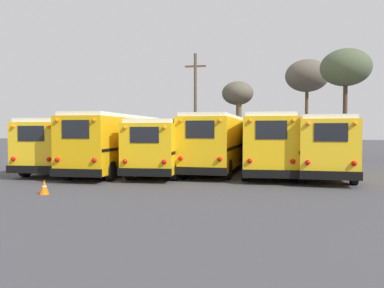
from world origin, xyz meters
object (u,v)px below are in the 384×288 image
object	(u,v)px
school_bus_3	(218,141)
school_bus_4	(266,142)
school_bus_1	(118,141)
school_bus_2	(169,144)
bare_tree_3	(238,94)
utility_pole	(195,104)
school_bus_0	(76,143)
bare_tree_1	(307,76)
bare_tree_2	(346,68)
traffic_cone	(44,187)
school_bus_5	(319,144)
bare_tree_0	(239,96)

from	to	relation	value
school_bus_3	school_bus_4	bearing A→B (deg)	-12.92
school_bus_1	school_bus_2	xyz separation A→B (m)	(2.85, 0.83, -0.16)
school_bus_2	school_bus_4	bearing A→B (deg)	0.11
school_bus_3	bare_tree_3	distance (m)	15.60
school_bus_4	utility_pole	world-z (taller)	utility_pole
school_bus_0	bare_tree_3	bearing A→B (deg)	61.27
school_bus_0	utility_pole	bearing A→B (deg)	61.28
school_bus_2	bare_tree_3	xyz separation A→B (m)	(3.16, 15.67, 4.41)
school_bus_1	bare_tree_1	bearing A→B (deg)	51.57
school_bus_0	bare_tree_2	world-z (taller)	bare_tree_2
utility_pole	bare_tree_2	xyz separation A→B (m)	(12.03, -0.20, 2.64)
traffic_cone	bare_tree_2	bearing A→B (deg)	51.27
bare_tree_2	school_bus_3	bearing A→B (deg)	-135.61
school_bus_1	school_bus_0	bearing A→B (deg)	173.25
bare_tree_3	school_bus_3	bearing A→B (deg)	-91.17
school_bus_4	school_bus_5	bearing A→B (deg)	-4.55
school_bus_5	school_bus_4	bearing A→B (deg)	175.45
school_bus_1	utility_pole	xyz separation A→B (m)	(2.78, 10.61, 2.88)
school_bus_4	bare_tree_0	world-z (taller)	bare_tree_0
bare_tree_2	bare_tree_1	bearing A→B (deg)	112.97
bare_tree_0	bare_tree_1	size ratio (longest dim) A/B	0.73
school_bus_4	school_bus_5	xyz separation A→B (m)	(2.85, -0.23, -0.05)
school_bus_1	bare_tree_0	world-z (taller)	bare_tree_0
school_bus_1	bare_tree_0	xyz separation A→B (m)	(6.40, 12.08, 3.66)
school_bus_2	bare_tree_1	bearing A→B (deg)	57.11
school_bus_3	bare_tree_2	size ratio (longest dim) A/B	1.19
school_bus_3	bare_tree_1	world-z (taller)	bare_tree_1
school_bus_0	school_bus_3	size ratio (longest dim) A/B	0.93
school_bus_2	bare_tree_3	size ratio (longest dim) A/B	1.50
school_bus_2	school_bus_5	bearing A→B (deg)	-1.44
school_bus_0	school_bus_4	size ratio (longest dim) A/B	0.99
school_bus_5	traffic_cone	bearing A→B (deg)	-142.94
school_bus_0	utility_pole	xyz separation A→B (m)	(5.63, 10.27, 3.00)
school_bus_4	traffic_cone	size ratio (longest dim) A/B	17.85
bare_tree_0	school_bus_2	bearing A→B (deg)	-107.53
school_bus_2	utility_pole	distance (m)	10.24
bare_tree_2	bare_tree_3	xyz separation A→B (m)	(-8.80, 6.09, -1.27)
school_bus_0	bare_tree_0	distance (m)	15.42
school_bus_3	school_bus_0	bearing A→B (deg)	-172.29
school_bus_5	school_bus_1	bearing A→B (deg)	-176.92
bare_tree_1	school_bus_5	bearing A→B (deg)	-94.24
school_bus_1	bare_tree_0	size ratio (longest dim) A/B	1.59
bare_tree_2	traffic_cone	xyz separation A→B (m)	(-14.69, -18.32, -7.04)
school_bus_1	bare_tree_3	xyz separation A→B (m)	(6.01, 16.50, 4.25)
school_bus_4	school_bus_1	bearing A→B (deg)	-174.39
school_bus_3	traffic_cone	xyz separation A→B (m)	(-5.59, -9.41, -1.51)
school_bus_3	bare_tree_0	distance (m)	11.22
school_bus_5	school_bus_3	bearing A→B (deg)	171.21
school_bus_4	traffic_cone	bearing A→B (deg)	-133.96
school_bus_4	bare_tree_1	size ratio (longest dim) A/B	1.09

